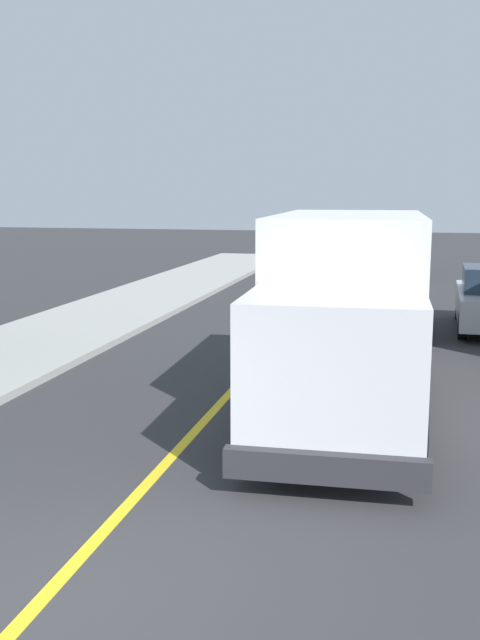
# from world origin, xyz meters

# --- Properties ---
(ground_plane) EXTENTS (120.00, 120.00, 0.00)m
(ground_plane) POSITION_xyz_m (0.00, 0.00, 0.00)
(ground_plane) COLOR #303033
(centre_line_yellow) EXTENTS (0.16, 56.00, 0.01)m
(centre_line_yellow) POSITION_xyz_m (0.00, 10.00, 0.00)
(centre_line_yellow) COLOR gold
(centre_line_yellow) RESTS_ON ground
(box_truck) EXTENTS (2.65, 7.26, 3.20)m
(box_truck) POSITION_xyz_m (2.08, 6.47, 1.77)
(box_truck) COLOR silver
(box_truck) RESTS_ON ground
(parked_car_near) EXTENTS (1.94, 4.46, 1.67)m
(parked_car_near) POSITION_xyz_m (2.59, 14.00, 0.79)
(parked_car_near) COLOR #4C564C
(parked_car_near) RESTS_ON ground
(parked_car_mid) EXTENTS (1.84, 4.42, 1.67)m
(parked_car_mid) POSITION_xyz_m (1.84, 20.37, 0.79)
(parked_car_mid) COLOR silver
(parked_car_mid) RESTS_ON ground
(parked_car_far) EXTENTS (1.83, 4.41, 1.67)m
(parked_car_far) POSITION_xyz_m (1.64, 27.08, 0.79)
(parked_car_far) COLOR #2D4793
(parked_car_far) RESTS_ON ground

